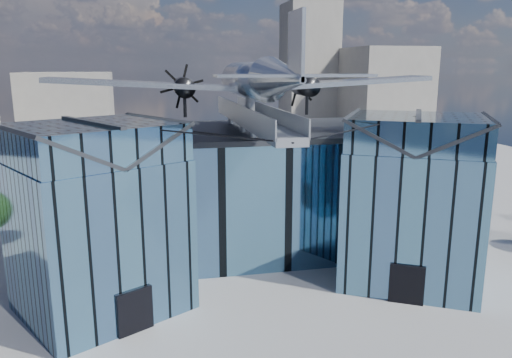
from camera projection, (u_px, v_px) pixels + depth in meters
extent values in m
plane|color=gray|center=(262.00, 286.00, 34.76)|extent=(120.00, 120.00, 0.00)
cube|color=teal|center=(239.00, 189.00, 42.29)|extent=(28.00, 14.00, 9.50)
cube|color=#27292E|center=(238.00, 131.00, 41.19)|extent=(28.00, 14.00, 0.40)
cube|color=teal|center=(99.00, 236.00, 30.60)|extent=(11.79, 11.43, 9.50)
cube|color=teal|center=(92.00, 142.00, 29.30)|extent=(11.56, 11.20, 2.20)
cube|color=#27292E|center=(54.00, 146.00, 27.83)|extent=(7.98, 9.23, 2.40)
cube|color=#27292E|center=(127.00, 138.00, 30.78)|extent=(7.98, 9.23, 2.40)
cube|color=#27292E|center=(91.00, 122.00, 29.05)|extent=(4.30, 7.10, 0.18)
cube|color=black|center=(135.00, 311.00, 28.43)|extent=(2.03, 1.32, 2.60)
cube|color=black|center=(163.00, 221.00, 33.54)|extent=(0.34, 0.34, 9.50)
cube|color=teal|center=(411.00, 215.00, 34.91)|extent=(11.79, 11.43, 9.50)
cube|color=teal|center=(417.00, 132.00, 33.62)|extent=(11.56, 11.20, 2.20)
cube|color=#27292E|center=(383.00, 131.00, 34.29)|extent=(7.98, 9.23, 2.40)
cube|color=#27292E|center=(453.00, 134.00, 32.95)|extent=(7.98, 9.23, 2.40)
cube|color=#27292E|center=(419.00, 115.00, 33.37)|extent=(4.30, 7.10, 0.18)
cube|color=black|center=(407.00, 285.00, 31.92)|extent=(2.03, 1.32, 2.60)
cube|color=black|center=(347.00, 210.00, 36.26)|extent=(0.34, 0.34, 9.50)
cube|color=#92979E|center=(252.00, 121.00, 35.64)|extent=(1.80, 21.00, 0.50)
cube|color=#92979E|center=(239.00, 112.00, 35.31)|extent=(0.08, 21.00, 1.10)
cube|color=#92979E|center=(264.00, 112.00, 35.68)|extent=(0.08, 21.00, 1.10)
cylinder|color=#92979E|center=(230.00, 118.00, 44.85)|extent=(0.44, 0.44, 1.35)
cylinder|color=#92979E|center=(243.00, 125.00, 39.13)|extent=(0.44, 0.44, 1.35)
cylinder|color=#92979E|center=(253.00, 132.00, 35.31)|extent=(0.44, 0.44, 1.35)
cylinder|color=#92979E|center=(250.00, 107.00, 35.91)|extent=(0.70, 0.70, 1.40)
cylinder|color=black|center=(186.00, 133.00, 27.35)|extent=(10.55, 6.08, 0.69)
cylinder|color=black|center=(364.00, 128.00, 29.50)|extent=(10.55, 6.08, 0.69)
cylinder|color=black|center=(214.00, 134.00, 33.24)|extent=(6.09, 17.04, 1.19)
cylinder|color=black|center=(300.00, 131.00, 34.47)|extent=(6.09, 17.04, 1.19)
cylinder|color=#B3B9C1|center=(250.00, 80.00, 35.48)|extent=(2.50, 11.00, 2.50)
sphere|color=#B3B9C1|center=(237.00, 78.00, 40.72)|extent=(2.50, 2.50, 2.50)
cube|color=black|center=(239.00, 70.00, 39.61)|extent=(1.60, 1.40, 0.50)
cone|color=#B3B9C1|center=(283.00, 79.00, 26.83)|extent=(2.50, 7.00, 2.50)
cube|color=#B3B9C1|center=(296.00, 46.00, 24.28)|extent=(0.18, 2.40, 3.40)
cube|color=#B3B9C1|center=(295.00, 76.00, 24.69)|extent=(8.00, 1.80, 0.14)
cube|color=#B3B9C1|center=(150.00, 84.00, 35.06)|extent=(14.00, 3.20, 1.08)
cylinder|color=black|center=(184.00, 87.00, 36.18)|extent=(1.44, 3.20, 1.44)
cone|color=black|center=(182.00, 86.00, 37.89)|extent=(0.70, 0.70, 0.70)
cube|color=black|center=(182.00, 86.00, 38.04)|extent=(1.05, 0.06, 3.33)
cube|color=black|center=(182.00, 86.00, 38.04)|extent=(2.53, 0.06, 2.53)
cube|color=black|center=(182.00, 86.00, 38.04)|extent=(3.33, 0.06, 1.05)
cylinder|color=black|center=(185.00, 105.00, 35.88)|extent=(0.24, 0.24, 1.75)
cube|color=#B3B9C1|center=(337.00, 83.00, 37.93)|extent=(14.00, 3.20, 1.08)
cylinder|color=black|center=(305.00, 86.00, 38.07)|extent=(1.44, 3.20, 1.44)
cone|color=black|center=(298.00, 85.00, 39.78)|extent=(0.70, 0.70, 0.70)
cube|color=black|center=(297.00, 85.00, 39.93)|extent=(1.05, 0.06, 3.33)
cube|color=black|center=(297.00, 85.00, 39.93)|extent=(2.53, 0.06, 2.53)
cube|color=black|center=(297.00, 85.00, 39.93)|extent=(3.33, 0.06, 1.05)
cylinder|color=black|center=(307.00, 103.00, 37.77)|extent=(0.24, 0.24, 1.75)
cube|color=gray|center=(382.00, 102.00, 85.11)|extent=(12.00, 14.00, 18.00)
cube|color=gray|center=(68.00, 116.00, 81.53)|extent=(14.00, 10.00, 14.00)
cube|color=gray|center=(309.00, 77.00, 91.70)|extent=(9.00, 9.00, 26.00)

